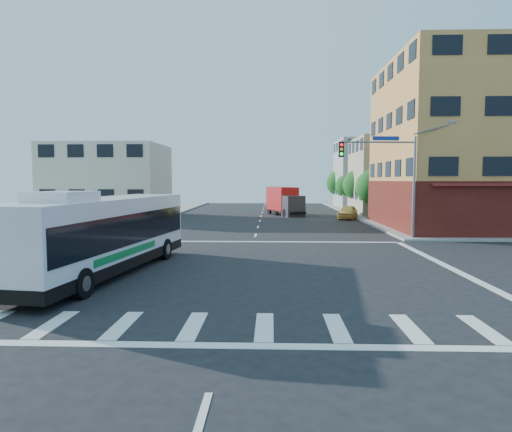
{
  "coord_description": "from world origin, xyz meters",
  "views": [
    {
      "loc": [
        1.19,
        -20.39,
        4.07
      ],
      "look_at": [
        0.35,
        3.98,
        2.15
      ],
      "focal_mm": 32.0,
      "sensor_mm": 36.0,
      "label": 1
    }
  ],
  "objects": [
    {
      "name": "building_west",
      "position": [
        -17.02,
        29.98,
        4.01
      ],
      "size": [
        12.06,
        10.06,
        8.0
      ],
      "color": "beige",
      "rests_on": "ground"
    },
    {
      "name": "street_tree_c",
      "position": [
        11.9,
        43.92,
        3.46
      ],
      "size": [
        3.4,
        3.4,
        5.29
      ],
      "color": "#342013",
      "rests_on": "ground"
    },
    {
      "name": "corner_building_ne",
      "position": [
        19.99,
        18.48,
        5.89
      ],
      "size": [
        18.1,
        15.44,
        14.0
      ],
      "color": "#D7904D",
      "rests_on": "ground"
    },
    {
      "name": "box_truck",
      "position": [
        2.69,
        32.5,
        1.57
      ],
      "size": [
        4.46,
        7.49,
        3.25
      ],
      "rotation": [
        0.0,
        0.0,
        0.36
      ],
      "color": "#29292E",
      "rests_on": "ground"
    },
    {
      "name": "signal_mast_ne",
      "position": [
        9.08,
        10.62,
        4.98
      ],
      "size": [
        7.91,
        1.13,
        8.07
      ],
      "color": "slate",
      "rests_on": "ground"
    },
    {
      "name": "transit_bus",
      "position": [
        -6.0,
        -1.15,
        1.79
      ],
      "size": [
        4.23,
        12.6,
        3.66
      ],
      "rotation": [
        0.0,
        0.0,
        -0.13
      ],
      "color": "black",
      "rests_on": "ground"
    },
    {
      "name": "street_tree_a",
      "position": [
        11.9,
        27.92,
        3.59
      ],
      "size": [
        3.6,
        3.6,
        5.53
      ],
      "color": "#342013",
      "rests_on": "ground"
    },
    {
      "name": "parked_car",
      "position": [
        9.17,
        27.58,
        0.72
      ],
      "size": [
        2.96,
        4.53,
        1.44
      ],
      "primitive_type": "imported",
      "rotation": [
        0.0,
        0.0,
        -0.33
      ],
      "color": "gold",
      "rests_on": "ground"
    },
    {
      "name": "ground",
      "position": [
        0.0,
        0.0,
        0.0
      ],
      "size": [
        120.0,
        120.0,
        0.0
      ],
      "primitive_type": "plane",
      "color": "black",
      "rests_on": "ground"
    },
    {
      "name": "building_east_near",
      "position": [
        16.98,
        33.98,
        4.51
      ],
      "size": [
        12.06,
        10.06,
        9.0
      ],
      "color": "tan",
      "rests_on": "ground"
    },
    {
      "name": "building_east_far",
      "position": [
        16.98,
        47.98,
        5.01
      ],
      "size": [
        12.06,
        10.06,
        10.0
      ],
      "color": "#A9A9A4",
      "rests_on": "ground"
    },
    {
      "name": "street_tree_d",
      "position": [
        11.9,
        51.92,
        3.88
      ],
      "size": [
        4.0,
        4.0,
        6.03
      ],
      "color": "#342013",
      "rests_on": "ground"
    },
    {
      "name": "street_tree_b",
      "position": [
        11.9,
        35.92,
        3.75
      ],
      "size": [
        3.8,
        3.8,
        5.79
      ],
      "color": "#342013",
      "rests_on": "ground"
    }
  ]
}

